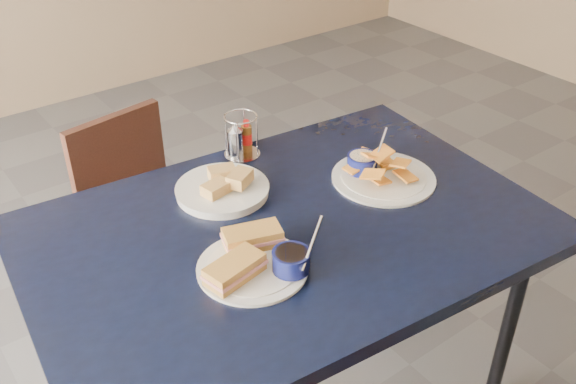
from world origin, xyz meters
TOP-DOWN VIEW (x-y plane):
  - ground at (0.00, 0.00)m, footprint 6.00×6.00m
  - dining_table at (-0.09, -0.22)m, footprint 1.40×1.00m
  - chair_far at (-0.18, 0.53)m, footprint 0.41×0.40m
  - sandwich_plate at (-0.25, -0.31)m, footprint 0.30×0.27m
  - plantain_plate at (0.26, -0.18)m, footprint 0.30×0.30m
  - bread_basket at (-0.14, 0.01)m, footprint 0.26×0.26m
  - condiment_caddy at (0.01, 0.16)m, footprint 0.11×0.11m

SIDE VIEW (x-z plane):
  - ground at x=0.00m, z-range 0.00..0.00m
  - chair_far at x=-0.18m, z-range 0.06..0.82m
  - dining_table at x=-0.09m, z-range 0.32..1.07m
  - bread_basket at x=-0.14m, z-range 0.73..0.80m
  - plantain_plate at x=0.26m, z-range 0.71..0.83m
  - sandwich_plate at x=-0.25m, z-range 0.72..0.83m
  - condiment_caddy at x=0.01m, z-range 0.74..0.87m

